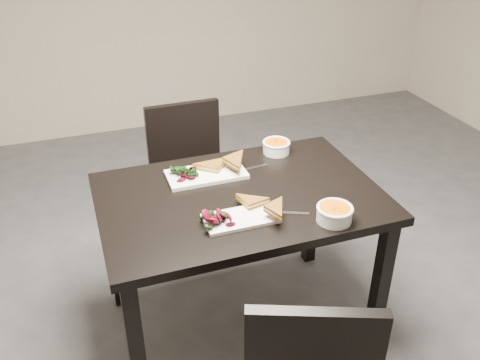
% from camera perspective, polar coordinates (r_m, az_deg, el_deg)
% --- Properties ---
extents(ground, '(5.00, 5.00, 0.00)m').
position_cam_1_polar(ground, '(2.76, 4.87, -13.77)').
color(ground, '#47474C').
rests_on(ground, ground).
extents(table, '(1.20, 0.80, 0.75)m').
position_cam_1_polar(table, '(2.27, -0.00, -3.69)').
color(table, black).
rests_on(table, ground).
extents(chair_far, '(0.42, 0.42, 0.85)m').
position_cam_1_polar(chair_far, '(2.95, -5.55, 1.03)').
color(chair_far, black).
rests_on(chair_far, ground).
extents(plate_near, '(0.29, 0.15, 0.01)m').
position_cam_1_polar(plate_near, '(2.05, 0.08, -4.25)').
color(plate_near, white).
rests_on(plate_near, table).
extents(sandwich_near, '(0.17, 0.14, 0.05)m').
position_cam_1_polar(sandwich_near, '(2.06, 1.65, -2.97)').
color(sandwich_near, olive).
rests_on(sandwich_near, plate_near).
extents(salad_near, '(0.09, 0.08, 0.04)m').
position_cam_1_polar(salad_near, '(2.01, -2.62, -4.14)').
color(salad_near, black).
rests_on(salad_near, plate_near).
extents(soup_bowl_near, '(0.15, 0.15, 0.07)m').
position_cam_1_polar(soup_bowl_near, '(2.06, 10.39, -3.57)').
color(soup_bowl_near, white).
rests_on(soup_bowl_near, table).
extents(cutlery_near, '(0.17, 0.09, 0.00)m').
position_cam_1_polar(cutlery_near, '(2.10, 5.21, -3.62)').
color(cutlery_near, silver).
rests_on(cutlery_near, table).
extents(plate_far, '(0.36, 0.18, 0.02)m').
position_cam_1_polar(plate_far, '(2.35, -3.74, 0.63)').
color(plate_far, white).
rests_on(plate_far, table).
extents(sandwich_far, '(0.22, 0.22, 0.06)m').
position_cam_1_polar(sandwich_far, '(2.33, -2.14, 1.53)').
color(sandwich_far, olive).
rests_on(sandwich_far, plate_far).
extents(salad_far, '(0.11, 0.10, 0.05)m').
position_cam_1_polar(salad_far, '(2.31, -6.15, 0.94)').
color(salad_far, black).
rests_on(salad_far, plate_far).
extents(soup_bowl_far, '(0.14, 0.14, 0.06)m').
position_cam_1_polar(soup_bowl_far, '(2.54, 4.03, 3.75)').
color(soup_bowl_far, white).
rests_on(soup_bowl_far, table).
extents(cutlery_far, '(0.18, 0.04, 0.00)m').
position_cam_1_polar(cutlery_far, '(2.40, 1.06, 1.26)').
color(cutlery_far, silver).
rests_on(cutlery_far, table).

